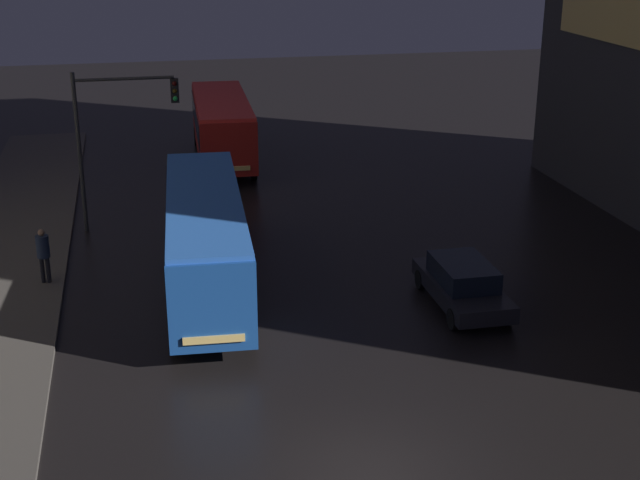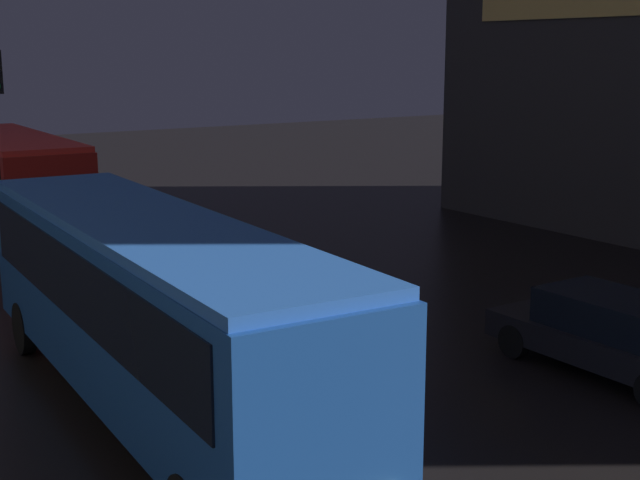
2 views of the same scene
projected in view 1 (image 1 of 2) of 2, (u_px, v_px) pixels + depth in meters
ground_plane at (367, 474)px, 19.31m from camera, size 120.00×120.00×0.00m
bus_near at (205, 233)px, 28.11m from camera, size 2.96×11.17×3.20m
bus_far at (222, 123)px, 43.24m from camera, size 2.95×9.88×3.13m
car_taxi at (463, 283)px, 27.42m from camera, size 1.89×4.49×1.44m
pedestrian_near at (43, 250)px, 28.66m from camera, size 0.58×0.58×1.82m
traffic_light_main at (115, 123)px, 33.06m from camera, size 3.86×0.35×6.07m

